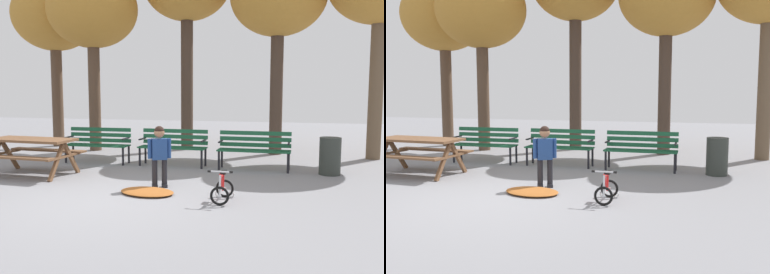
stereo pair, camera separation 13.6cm
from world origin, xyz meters
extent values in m
plane|color=gray|center=(0.00, 0.00, 0.00)|extent=(36.00, 36.00, 0.00)
cube|color=brown|center=(-2.40, 1.49, 0.74)|extent=(1.84, 0.86, 0.05)
cube|color=brown|center=(-2.43, 0.94, 0.45)|extent=(1.81, 0.34, 0.04)
cube|color=brown|center=(-2.37, 2.04, 0.45)|extent=(1.81, 0.34, 0.04)
cube|color=brown|center=(-3.17, 1.78, 0.36)|extent=(0.09, 0.57, 0.76)
cube|color=brown|center=(-3.18, 1.53, 0.42)|extent=(0.14, 1.10, 0.04)
cube|color=brown|center=(-1.64, 1.19, 0.36)|extent=(0.09, 0.57, 0.76)
cube|color=brown|center=(-1.61, 1.69, 0.36)|extent=(0.09, 0.57, 0.76)
cube|color=brown|center=(-1.62, 1.44, 0.42)|extent=(0.14, 1.10, 0.04)
cube|color=#195133|center=(-1.76, 3.33, 0.44)|extent=(1.60, 0.08, 0.03)
cube|color=#195133|center=(-1.76, 3.21, 0.44)|extent=(1.60, 0.08, 0.03)
cube|color=#195133|center=(-1.76, 3.09, 0.44)|extent=(1.60, 0.08, 0.03)
cube|color=#195133|center=(-1.76, 2.97, 0.44)|extent=(1.60, 0.08, 0.03)
cube|color=#195133|center=(-1.76, 3.37, 0.54)|extent=(1.60, 0.06, 0.09)
cube|color=#195133|center=(-1.76, 3.37, 0.67)|extent=(1.60, 0.06, 0.09)
cube|color=#195133|center=(-1.76, 3.37, 0.81)|extent=(1.60, 0.06, 0.09)
cylinder|color=black|center=(-1.01, 2.99, 0.22)|extent=(0.05, 0.05, 0.44)
cylinder|color=black|center=(-1.01, 3.35, 0.22)|extent=(0.05, 0.05, 0.44)
cube|color=black|center=(-1.01, 3.17, 0.62)|extent=(0.04, 0.40, 0.03)
cylinder|color=black|center=(-2.51, 2.98, 0.22)|extent=(0.05, 0.05, 0.44)
cylinder|color=black|center=(-2.51, 3.34, 0.22)|extent=(0.05, 0.05, 0.44)
cube|color=black|center=(-2.51, 3.16, 0.62)|extent=(0.04, 0.40, 0.03)
cube|color=#195133|center=(0.14, 3.38, 0.44)|extent=(1.60, 0.11, 0.03)
cube|color=#195133|center=(0.14, 3.26, 0.44)|extent=(1.60, 0.11, 0.03)
cube|color=#195133|center=(0.14, 3.14, 0.44)|extent=(1.60, 0.11, 0.03)
cube|color=#195133|center=(0.14, 3.02, 0.44)|extent=(1.60, 0.11, 0.03)
cube|color=#195133|center=(0.15, 3.42, 0.54)|extent=(1.60, 0.08, 0.09)
cube|color=#195133|center=(0.15, 3.42, 0.67)|extent=(1.60, 0.08, 0.09)
cube|color=#195133|center=(0.15, 3.42, 0.81)|extent=(1.60, 0.08, 0.09)
cylinder|color=black|center=(0.89, 3.02, 0.22)|extent=(0.05, 0.05, 0.44)
cylinder|color=black|center=(0.89, 3.38, 0.22)|extent=(0.05, 0.05, 0.44)
cube|color=black|center=(0.89, 3.20, 0.62)|extent=(0.05, 0.40, 0.03)
cylinder|color=black|center=(-0.61, 3.06, 0.22)|extent=(0.05, 0.05, 0.44)
cylinder|color=black|center=(-0.60, 3.42, 0.22)|extent=(0.05, 0.05, 0.44)
cube|color=black|center=(-0.61, 3.24, 0.62)|extent=(0.05, 0.40, 0.03)
cube|color=#195133|center=(2.04, 3.32, 0.44)|extent=(1.60, 0.08, 0.03)
cube|color=#195133|center=(2.04, 3.20, 0.44)|extent=(1.60, 0.08, 0.03)
cube|color=#195133|center=(2.04, 3.08, 0.44)|extent=(1.60, 0.08, 0.03)
cube|color=#195133|center=(2.04, 2.96, 0.44)|extent=(1.60, 0.08, 0.03)
cube|color=#195133|center=(2.04, 3.36, 0.54)|extent=(1.60, 0.06, 0.09)
cube|color=#195133|center=(2.04, 3.36, 0.67)|extent=(1.60, 0.06, 0.09)
cube|color=#195133|center=(2.04, 3.36, 0.81)|extent=(1.60, 0.06, 0.09)
cylinder|color=black|center=(2.79, 2.97, 0.22)|extent=(0.05, 0.05, 0.44)
cylinder|color=black|center=(2.79, 3.33, 0.22)|extent=(0.05, 0.05, 0.44)
cube|color=black|center=(2.79, 3.15, 0.62)|extent=(0.04, 0.40, 0.03)
cylinder|color=black|center=(1.29, 2.98, 0.22)|extent=(0.05, 0.05, 0.44)
cylinder|color=black|center=(1.29, 3.34, 0.22)|extent=(0.05, 0.05, 0.44)
cube|color=black|center=(1.29, 3.16, 0.62)|extent=(0.04, 0.40, 0.03)
cylinder|color=black|center=(0.64, 1.08, 0.26)|extent=(0.10, 0.10, 0.51)
cube|color=black|center=(0.64, 1.08, 0.03)|extent=(0.15, 0.18, 0.06)
cylinder|color=black|center=(0.48, 1.00, 0.26)|extent=(0.10, 0.10, 0.51)
cube|color=black|center=(0.48, 1.00, 0.03)|extent=(0.15, 0.18, 0.06)
cube|color=navy|center=(0.56, 1.04, 0.71)|extent=(0.31, 0.26, 0.38)
sphere|color=#996B4C|center=(0.56, 1.04, 1.00)|extent=(0.19, 0.19, 0.19)
sphere|color=black|center=(0.56, 1.04, 1.03)|extent=(0.18, 0.18, 0.18)
cylinder|color=navy|center=(0.72, 1.12, 0.72)|extent=(0.08, 0.08, 0.36)
cylinder|color=navy|center=(0.41, 0.96, 0.72)|extent=(0.08, 0.08, 0.36)
torus|color=black|center=(1.85, 0.10, 0.15)|extent=(0.30, 0.05, 0.30)
cylinder|color=silver|center=(1.85, 0.10, 0.15)|extent=(0.05, 0.04, 0.04)
torus|color=black|center=(1.84, 0.61, 0.15)|extent=(0.30, 0.05, 0.30)
cylinder|color=silver|center=(1.84, 0.61, 0.15)|extent=(0.05, 0.04, 0.04)
torus|color=white|center=(1.95, 0.62, 0.05)|extent=(0.11, 0.03, 0.11)
torus|color=white|center=(1.73, 0.61, 0.05)|extent=(0.11, 0.03, 0.11)
cylinder|color=red|center=(1.85, 0.27, 0.32)|extent=(0.04, 0.31, 0.32)
cylinder|color=red|center=(1.84, 0.43, 0.30)|extent=(0.04, 0.08, 0.27)
cylinder|color=red|center=(1.84, 0.51, 0.16)|extent=(0.03, 0.20, 0.05)
cylinder|color=silver|center=(1.85, 0.12, 0.31)|extent=(0.03, 0.07, 0.32)
cylinder|color=red|center=(1.85, 0.29, 0.42)|extent=(0.04, 0.32, 0.05)
cube|color=black|center=(1.84, 0.45, 0.45)|extent=(0.09, 0.17, 0.04)
cylinder|color=silver|center=(1.85, 0.13, 0.52)|extent=(0.34, 0.03, 0.02)
cylinder|color=black|center=(2.02, 0.14, 0.52)|extent=(0.05, 0.04, 0.04)
cylinder|color=black|center=(1.68, 0.13, 0.52)|extent=(0.05, 0.04, 0.04)
ellipsoid|color=#9E5623|center=(0.51, 0.53, 0.04)|extent=(1.09, 0.86, 0.07)
cylinder|color=#2D332D|center=(3.64, 3.05, 0.39)|extent=(0.44, 0.44, 0.79)
cylinder|color=brown|center=(-4.47, 5.84, 1.60)|extent=(0.34, 0.34, 3.20)
ellipsoid|color=#B27A2D|center=(-4.47, 5.84, 4.10)|extent=(2.60, 2.60, 2.20)
cylinder|color=brown|center=(-2.86, 5.23, 1.59)|extent=(0.34, 0.34, 3.19)
ellipsoid|color=#B27A2D|center=(-2.86, 5.23, 4.09)|extent=(2.60, 2.60, 2.20)
cylinder|color=#423328|center=(-0.28, 6.11, 2.00)|extent=(0.36, 0.36, 3.99)
cylinder|color=#423328|center=(2.36, 5.76, 1.71)|extent=(0.35, 0.35, 3.42)
cylinder|color=brown|center=(4.86, 5.48, 1.80)|extent=(0.35, 0.35, 3.61)
camera|label=1|loc=(3.02, -6.16, 1.75)|focal=39.67mm
camera|label=2|loc=(3.15, -6.13, 1.75)|focal=39.67mm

